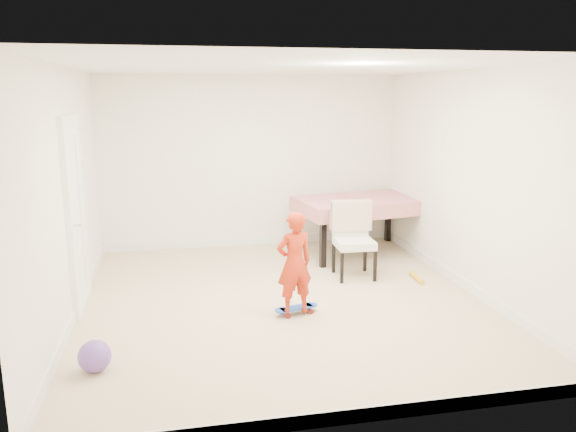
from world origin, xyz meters
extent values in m
plane|color=tan|center=(0.00, 0.00, 0.00)|extent=(5.00, 5.00, 0.00)
cube|color=white|center=(0.00, 0.00, 2.58)|extent=(4.50, 5.00, 0.04)
cube|color=white|center=(0.00, 2.48, 1.30)|extent=(4.50, 0.04, 2.60)
cube|color=white|center=(0.00, -2.48, 1.30)|extent=(4.50, 0.04, 2.60)
cube|color=white|center=(-2.23, 0.00, 1.30)|extent=(0.04, 5.00, 2.60)
cube|color=white|center=(2.23, 0.00, 1.30)|extent=(0.04, 5.00, 2.60)
cube|color=white|center=(-2.22, 0.30, 1.02)|extent=(0.11, 0.94, 2.11)
cube|color=white|center=(0.00, 2.49, 0.06)|extent=(4.50, 0.02, 0.12)
cube|color=white|center=(0.00, -2.49, 0.06)|extent=(4.50, 0.02, 0.12)
cube|color=white|center=(-2.24, 0.00, 0.06)|extent=(0.02, 5.00, 0.12)
cube|color=white|center=(2.24, 0.00, 0.06)|extent=(0.02, 5.00, 0.12)
imported|color=red|center=(0.04, -0.45, 0.55)|extent=(0.45, 0.35, 1.10)
sphere|color=#6244A4|center=(-1.89, -1.31, 0.14)|extent=(0.28, 0.28, 0.28)
cylinder|color=gold|center=(1.81, 0.39, 0.03)|extent=(0.08, 0.40, 0.06)
camera|label=1|loc=(-1.16, -5.95, 2.33)|focal=35.00mm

